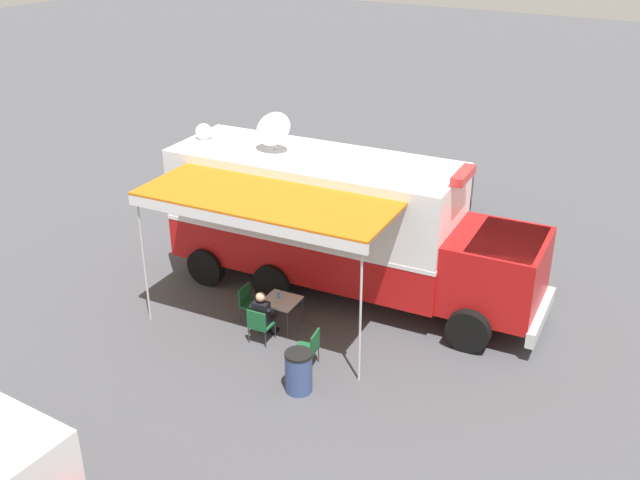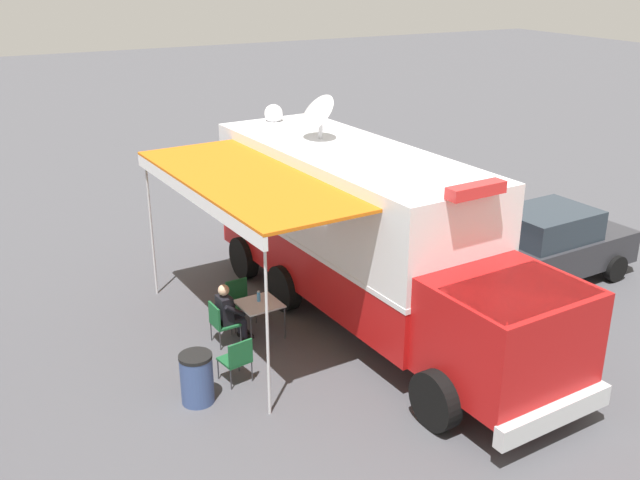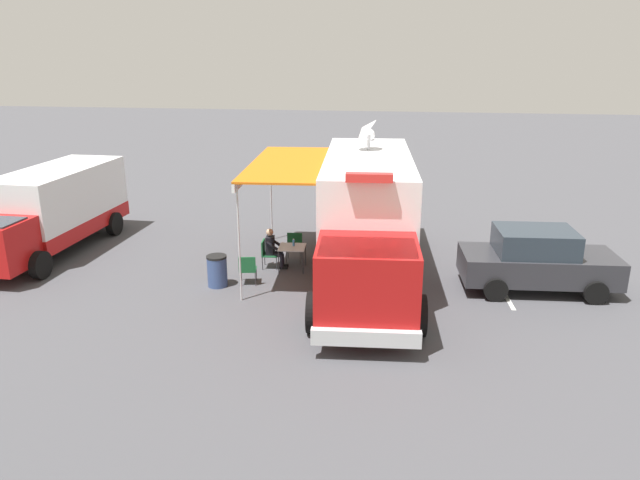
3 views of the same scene
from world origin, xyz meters
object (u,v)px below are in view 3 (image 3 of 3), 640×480
folding_chair_at_table (267,252)px  seated_responder (273,247)px  trash_bin (217,271)px  folding_chair_beside_table (294,245)px  folding_table (292,248)px  traffic_cone (391,220)px  support_truck (53,211)px  folding_chair_spare_by_truck (248,268)px  command_truck (366,214)px  car_behind_truck (537,260)px  water_bottle (294,243)px

folding_chair_at_table → seated_responder: bearing=-176.0°
trash_bin → folding_chair_beside_table: bearing=-125.3°
folding_table → traffic_cone: 5.83m
support_truck → folding_chair_beside_table: bearing=-178.6°
folding_chair_spare_by_truck → command_truck: bearing=-161.8°
support_truck → command_truck: bearing=174.7°
folding_chair_spare_by_truck → folding_table: bearing=-126.2°
folding_table → folding_chair_spare_by_truck: size_ratio=0.98×
folding_table → trash_bin: (1.86, 1.64, -0.22)m
folding_chair_at_table → car_behind_truck: 7.89m
folding_chair_beside_table → car_behind_truck: bearing=168.5°
command_truck → folding_chair_beside_table: (2.35, -1.18, -1.43)m
folding_chair_beside_table → folding_chair_spare_by_truck: 2.44m
folding_chair_beside_table → traffic_cone: bearing=-124.9°
folding_chair_spare_by_truck → support_truck: (7.15, -2.05, 0.87)m
folding_chair_at_table → support_truck: bearing=-4.6°
folding_table → water_bottle: size_ratio=3.81×
seated_responder → traffic_cone: bearing=-124.7°
command_truck → folding_chair_spare_by_truck: size_ratio=11.08×
folding_chair_beside_table → seated_responder: size_ratio=0.70×
water_bottle → folding_chair_beside_table: bearing=-80.6°
command_truck → water_bottle: bearing=-10.6°
water_bottle → traffic_cone: size_ratio=0.39×
seated_responder → traffic_cone: seated_responder is taller
seated_responder → folding_chair_at_table: bearing=4.0°
folding_table → command_truck: bearing=171.8°
water_bottle → folding_chair_spare_by_truck: 1.86m
seated_responder → trash_bin: size_ratio=1.37×
seated_responder → car_behind_truck: bearing=175.0°
folding_chair_at_table → trash_bin: 2.00m
folding_table → folding_chair_spare_by_truck: folding_chair_spare_by_truck is taller
command_truck → traffic_cone: command_truck is taller
water_bottle → folding_chair_beside_table: 0.84m
folding_chair_spare_by_truck → folding_chair_beside_table: bearing=-112.5°
support_truck → car_behind_truck: size_ratio=1.59×
folding_chair_beside_table → water_bottle: bearing=99.4°
folding_chair_at_table → traffic_cone: folding_chair_at_table is taller
folding_chair_beside_table → traffic_cone: (-2.95, -4.22, -0.23)m
folding_chair_at_table → support_truck: (7.38, -0.59, 0.87)m
water_bottle → traffic_cone: 5.75m
folding_table → folding_chair_at_table: bearing=-4.3°
folding_chair_spare_by_truck → seated_responder: (-0.42, -1.48, 0.14)m
folding_chair_at_table → traffic_cone: 6.21m
traffic_cone → water_bottle: bearing=60.5°
folding_chair_beside_table → trash_bin: size_ratio=0.96×
folding_chair_spare_by_truck → traffic_cone: (-3.88, -6.48, -0.23)m
trash_bin → car_behind_truck: size_ratio=0.21×
folding_chair_spare_by_truck → car_behind_truck: (-8.08, -0.81, 0.37)m
water_bottle → folding_chair_beside_table: size_ratio=0.26×
command_truck → seated_responder: size_ratio=7.71×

